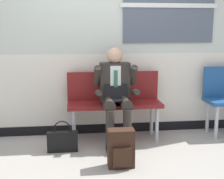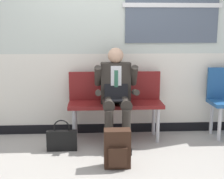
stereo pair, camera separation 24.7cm
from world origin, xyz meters
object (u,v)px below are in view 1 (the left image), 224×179
Objects in this scene: bench_with_person at (114,99)px; person_seated at (116,93)px; handbag at (62,141)px; backpack at (121,149)px.

person_seated is at bearing -90.00° from bench_with_person.
handbag is at bearing -147.94° from bench_with_person.
handbag is at bearing -161.04° from person_seated.
backpack reaches higher than handbag.
bench_with_person reaches higher than handbag.
bench_with_person is at bearing 90.00° from person_seated.
backpack is (-0.04, -0.96, -0.35)m from bench_with_person.
bench_with_person is 1.02m from backpack.
handbag is (-0.71, -0.44, -0.42)m from bench_with_person.
backpack is (-0.04, -0.76, -0.48)m from person_seated.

